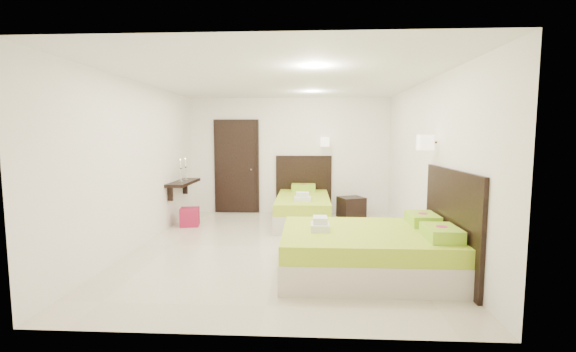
{
  "coord_description": "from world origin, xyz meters",
  "views": [
    {
      "loc": [
        0.43,
        -5.96,
        1.76
      ],
      "look_at": [
        0.1,
        0.3,
        1.1
      ],
      "focal_mm": 24.0,
      "sensor_mm": 36.0,
      "label": 1
    }
  ],
  "objects_px": {
    "bed_single": "(303,207)",
    "ottoman": "(190,217)",
    "nightstand": "(351,207)",
    "bed_double": "(373,249)"
  },
  "relations": [
    {
      "from": "bed_single",
      "to": "ottoman",
      "type": "relative_size",
      "value": 5.95
    },
    {
      "from": "bed_single",
      "to": "nightstand",
      "type": "bearing_deg",
      "value": 25.12
    },
    {
      "from": "bed_double",
      "to": "nightstand",
      "type": "bearing_deg",
      "value": 88.3
    },
    {
      "from": "bed_double",
      "to": "ottoman",
      "type": "bearing_deg",
      "value": 142.1
    },
    {
      "from": "bed_single",
      "to": "nightstand",
      "type": "xyz_separation_m",
      "value": [
        1.03,
        0.48,
        -0.09
      ]
    },
    {
      "from": "bed_single",
      "to": "bed_double",
      "type": "distance_m",
      "value": 3.05
    },
    {
      "from": "nightstand",
      "to": "ottoman",
      "type": "xyz_separation_m",
      "value": [
        -3.24,
        -0.94,
        -0.05
      ]
    },
    {
      "from": "ottoman",
      "to": "bed_double",
      "type": "bearing_deg",
      "value": -37.9
    },
    {
      "from": "nightstand",
      "to": "ottoman",
      "type": "height_order",
      "value": "nightstand"
    },
    {
      "from": "bed_double",
      "to": "nightstand",
      "type": "relative_size",
      "value": 4.3
    }
  ]
}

